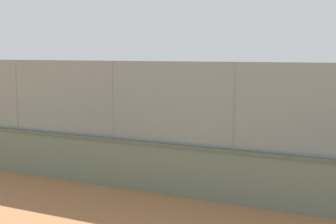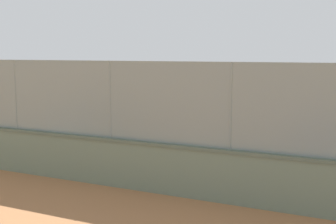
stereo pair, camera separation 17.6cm
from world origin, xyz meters
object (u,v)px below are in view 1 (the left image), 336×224
Objects in this scene: player_at_service_line at (157,115)px; player_near_wall_returning at (140,99)px; player_crossing_court at (289,102)px; sports_ball at (125,117)px.

player_near_wall_returning is at bearing -55.12° from player_at_service_line.
player_crossing_court is at bearing -162.19° from player_near_wall_returning.
player_crossing_court reaches higher than sports_ball.
player_near_wall_returning reaches higher than player_crossing_court.
player_at_service_line is at bearing 124.88° from player_near_wall_returning.
player_at_service_line is at bearing 61.94° from player_crossing_court.
player_at_service_line reaches higher than player_crossing_court.
player_near_wall_returning is 8.05m from player_crossing_court.
player_at_service_line is (-3.60, 5.16, -0.04)m from player_near_wall_returning.
sports_ball is (8.32, 3.01, -0.91)m from player_crossing_court.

